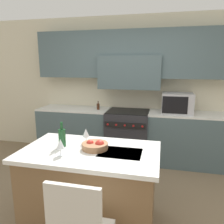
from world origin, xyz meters
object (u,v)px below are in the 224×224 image
object	(u,v)px
microwave	(177,103)
fruit_bowl	(95,146)
wine_bottle	(62,137)
wine_glass_far	(86,133)
range_stove	(128,135)
oil_bottle_on_counter	(98,106)
wine_glass_near	(60,144)

from	to	relation	value
microwave	fruit_bowl	size ratio (longest dim) A/B	1.88
wine_bottle	wine_glass_far	world-z (taller)	wine_bottle
range_stove	oil_bottle_on_counter	bearing A→B (deg)	-179.21
wine_glass_near	wine_glass_far	distance (m)	0.42
wine_glass_far	fruit_bowl	world-z (taller)	wine_glass_far
wine_glass_near	wine_glass_far	size ratio (longest dim) A/B	1.00
wine_glass_near	fruit_bowl	world-z (taller)	wine_glass_near
microwave	wine_bottle	bearing A→B (deg)	-125.46
oil_bottle_on_counter	fruit_bowl	bearing A→B (deg)	-74.36
microwave	fruit_bowl	bearing A→B (deg)	-117.08
wine_glass_far	microwave	bearing A→B (deg)	56.88
fruit_bowl	microwave	bearing A→B (deg)	62.92
wine_bottle	wine_glass_far	xyz separation A→B (m)	(0.22, 0.16, 0.01)
wine_bottle	wine_glass_far	size ratio (longest dim) A/B	1.60
microwave	wine_bottle	distance (m)	2.27
wine_glass_far	oil_bottle_on_counter	distance (m)	1.69
oil_bottle_on_counter	wine_glass_far	bearing A→B (deg)	-78.15
fruit_bowl	oil_bottle_on_counter	world-z (taller)	oil_bottle_on_counter
wine_glass_near	fruit_bowl	bearing A→B (deg)	40.63
wine_glass_near	oil_bottle_on_counter	size ratio (longest dim) A/B	1.06
range_stove	wine_bottle	size ratio (longest dim) A/B	3.40
wine_glass_far	wine_bottle	bearing A→B (deg)	-142.99
microwave	wine_glass_far	size ratio (longest dim) A/B	3.06
microwave	wine_glass_near	world-z (taller)	microwave
range_stove	oil_bottle_on_counter	size ratio (longest dim) A/B	5.80
range_stove	wine_bottle	world-z (taller)	wine_bottle
wine_bottle	wine_glass_far	bearing A→B (deg)	37.01
microwave	wine_bottle	xyz separation A→B (m)	(-1.32, -1.85, -0.12)
range_stove	microwave	distance (m)	1.09
oil_bottle_on_counter	microwave	bearing A→B (deg)	1.05
wine_bottle	fruit_bowl	xyz separation A→B (m)	(0.38, 0.01, -0.07)
wine_bottle	wine_glass_near	xyz separation A→B (m)	(0.09, -0.23, 0.01)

